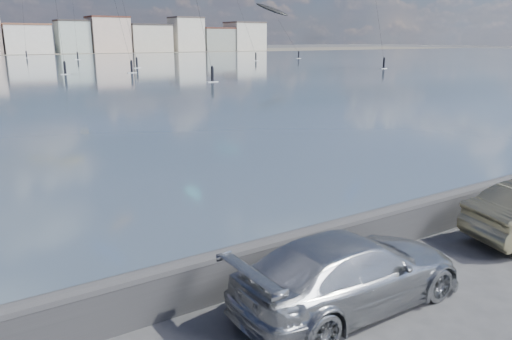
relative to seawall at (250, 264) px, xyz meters
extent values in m
cube|color=#28282B|center=(0.00, 0.00, -0.13)|extent=(400.00, 0.35, 0.90)
cylinder|color=#28282B|center=(0.00, 0.00, 0.32)|extent=(400.00, 0.36, 0.36)
cube|color=white|center=(25.50, 183.30, 4.17)|extent=(15.00, 12.00, 9.50)
cube|color=brown|center=(25.50, 183.30, 9.22)|extent=(15.30, 12.24, 0.60)
cube|color=#B7C6BC|center=(41.00, 183.30, 4.92)|extent=(11.00, 9.00, 11.00)
cube|color=#383330|center=(41.00, 183.30, 10.72)|extent=(11.22, 9.18, 0.60)
cube|color=beige|center=(54.00, 183.30, 5.67)|extent=(14.00, 11.00, 12.50)
cube|color=#562D23|center=(54.00, 183.30, 12.22)|extent=(14.28, 11.22, 0.60)
cube|color=beige|center=(69.50, 183.30, 4.42)|extent=(16.00, 12.00, 10.00)
cube|color=#383330|center=(69.50, 183.30, 9.72)|extent=(16.32, 12.24, 0.60)
cube|color=silver|center=(86.00, 183.30, 5.92)|extent=(12.00, 10.00, 13.00)
cube|color=#4C423D|center=(86.00, 183.30, 12.72)|extent=(12.24, 10.20, 0.60)
cube|color=gray|center=(99.50, 183.30, 3.92)|extent=(14.00, 11.00, 9.00)
cube|color=#562D23|center=(99.50, 183.30, 8.72)|extent=(14.28, 11.22, 0.60)
cube|color=silver|center=(114.00, 183.30, 5.17)|extent=(15.00, 12.00, 11.50)
cube|color=#4C423D|center=(114.00, 183.30, 11.22)|extent=(15.30, 12.24, 0.60)
imported|color=#AAADB1|center=(1.31, -1.64, 0.16)|extent=(5.11, 2.11, 1.48)
cube|color=white|center=(12.18, 70.11, -0.53)|extent=(1.40, 0.42, 0.08)
cylinder|color=black|center=(12.18, 70.11, 0.37)|extent=(0.36, 0.36, 1.70)
sphere|color=black|center=(12.18, 70.11, 1.27)|extent=(0.28, 0.28, 0.28)
cylinder|color=black|center=(13.35, 76.92, 8.25)|extent=(2.37, 13.63, 15.08)
cube|color=white|center=(27.33, 123.33, -0.53)|extent=(1.40, 0.42, 0.08)
cylinder|color=black|center=(27.33, 123.33, 0.37)|extent=(0.36, 0.36, 1.70)
sphere|color=black|center=(27.33, 123.33, 1.27)|extent=(0.28, 0.28, 0.28)
cylinder|color=black|center=(28.83, 129.40, 10.44)|extent=(3.03, 12.17, 19.46)
cube|color=white|center=(21.60, 67.98, -0.53)|extent=(1.40, 0.42, 0.08)
cylinder|color=black|center=(21.60, 67.98, 0.37)|extent=(0.36, 0.36, 1.70)
sphere|color=black|center=(21.60, 67.98, 1.27)|extent=(0.28, 0.28, 0.28)
cube|color=white|center=(24.07, 46.36, -0.53)|extent=(1.40, 0.42, 0.08)
cylinder|color=black|center=(24.07, 46.36, 0.37)|extent=(0.36, 0.36, 1.70)
sphere|color=black|center=(24.07, 46.36, 1.27)|extent=(0.28, 0.28, 0.28)
cylinder|color=black|center=(25.70, 53.24, 9.21)|extent=(3.30, 13.79, 17.00)
cube|color=white|center=(61.03, 93.29, -0.53)|extent=(1.40, 0.42, 0.08)
cylinder|color=black|center=(61.03, 93.29, 0.37)|extent=(0.36, 0.36, 1.70)
sphere|color=black|center=(61.03, 93.29, 1.27)|extent=(0.28, 0.28, 0.28)
cylinder|color=black|center=(60.03, 98.79, 11.64)|extent=(2.03, 11.02, 21.85)
ellipsoid|color=black|center=(78.00, 111.07, 12.37)|extent=(8.84, 7.61, 4.84)
cube|color=white|center=(78.56, 99.32, -0.53)|extent=(1.40, 0.42, 0.08)
cylinder|color=black|center=(78.56, 99.32, 0.37)|extent=(0.36, 0.36, 1.70)
sphere|color=black|center=(78.56, 99.32, 1.27)|extent=(0.28, 0.28, 0.28)
cylinder|color=black|center=(78.28, 105.20, 6.55)|extent=(0.59, 11.77, 11.67)
cube|color=white|center=(62.72, 54.58, -0.53)|extent=(1.40, 0.42, 0.08)
cylinder|color=black|center=(62.72, 54.58, 0.37)|extent=(0.36, 0.36, 1.70)
sphere|color=black|center=(62.72, 54.58, 1.27)|extent=(0.28, 0.28, 0.28)
cube|color=white|center=(26.83, 79.96, -0.53)|extent=(1.40, 0.42, 0.08)
cylinder|color=black|center=(26.83, 79.96, 0.37)|extent=(0.36, 0.36, 1.70)
sphere|color=black|center=(26.83, 79.96, 1.27)|extent=(0.28, 0.28, 0.28)
cube|color=white|center=(18.41, 141.75, -0.53)|extent=(1.40, 0.42, 0.08)
cylinder|color=black|center=(18.41, 141.75, 0.37)|extent=(0.36, 0.36, 1.70)
sphere|color=black|center=(18.41, 141.75, 1.27)|extent=(0.28, 0.28, 0.28)
camera|label=1|loc=(-5.18, -8.16, 4.61)|focal=35.00mm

